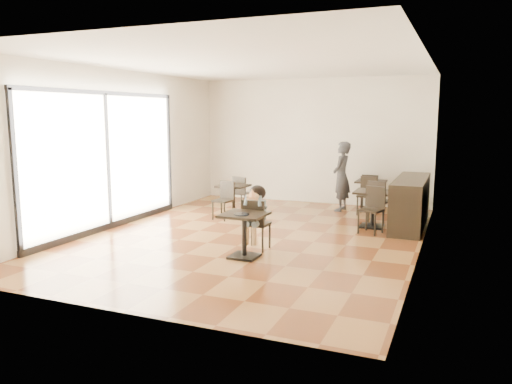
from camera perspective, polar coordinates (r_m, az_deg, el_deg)
The scene contains 23 objects.
floor at distance 9.51m, azimuth -0.24°, elevation -5.06°, with size 6.00×8.00×0.01m, color #905E30.
ceiling at distance 9.27m, azimuth -0.25°, elevation 14.51°, with size 6.00×8.00×0.01m, color white.
wall_back at distance 13.03m, azimuth 6.56°, elevation 5.80°, with size 6.00×0.01×3.20m, color silver.
wall_front at distance 5.78m, azimuth -15.64°, elevation 1.67°, with size 6.00×0.01×3.20m, color silver.
wall_left at distance 10.76m, azimuth -15.21°, elevation 4.90°, with size 0.01×8.00×3.20m, color silver.
wall_right at distance 8.57m, azimuth 18.67°, elevation 3.79°, with size 0.01×8.00×3.20m, color silver.
storefront_window at distance 10.37m, azimuth -16.72°, elevation 3.58°, with size 0.04×4.50×2.60m, color white.
child_table at distance 8.04m, azimuth -1.36°, elevation -5.00°, with size 0.69×0.69×0.73m, color black, non-canonical shape.
child_chair at distance 8.51m, azimuth 0.13°, elevation -3.70°, with size 0.39×0.39×0.87m, color black, non-canonical shape.
child at distance 8.49m, azimuth 0.13°, elevation -2.96°, with size 0.39×0.55×1.10m, color slate, non-canonical shape.
plate at distance 7.87m, azimuth -1.66°, elevation -2.55°, with size 0.25×0.25×0.01m, color black.
pizza_slice at distance 8.24m, azimuth -0.37°, elevation -0.47°, with size 0.25×0.20×0.06m, color #F1CF88, non-canonical shape.
adult_patron at distance 12.01m, azimuth 9.75°, elevation 1.76°, with size 0.60×0.40×1.65m, color #333338.
cafe_table_mid at distance 10.45m, azimuth 13.16°, elevation -1.91°, with size 0.71×0.71×0.75m, color black, non-canonical shape.
cafe_table_left at distance 11.44m, azimuth -2.60°, elevation -0.92°, with size 0.65×0.65×0.69m, color black, non-canonical shape.
cafe_table_back at distance 12.25m, azimuth 12.97°, elevation -0.40°, with size 0.68×0.68×0.72m, color black, non-canonical shape.
chair_mid_a at distance 10.96m, azimuth 13.95°, elevation -1.04°, with size 0.41×0.41×0.90m, color black, non-canonical shape.
chair_mid_b at distance 9.89m, azimuth 13.01°, elevation -2.06°, with size 0.41×0.41×0.90m, color black, non-canonical shape.
chair_left_a at distance 11.92m, azimuth -1.49°, elevation -0.17°, with size 0.37×0.37×0.83m, color black, non-canonical shape.
chair_left_b at distance 10.94m, azimuth -3.81°, elevation -1.01°, with size 0.37×0.37×0.83m, color black, non-canonical shape.
chair_back_a at distance 12.32m, azimuth 13.04°, elevation -0.01°, with size 0.39×0.39×0.87m, color black, non-canonical shape.
chair_back_b at distance 11.70m, azimuth 12.54°, elevation -0.45°, with size 0.39×0.39×0.87m, color black, non-canonical shape.
service_counter at distance 10.71m, azimuth 17.23°, elevation -1.14°, with size 0.60×2.40×1.00m, color black.
Camera 1 is at (3.54, -8.52, 2.30)m, focal length 35.00 mm.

